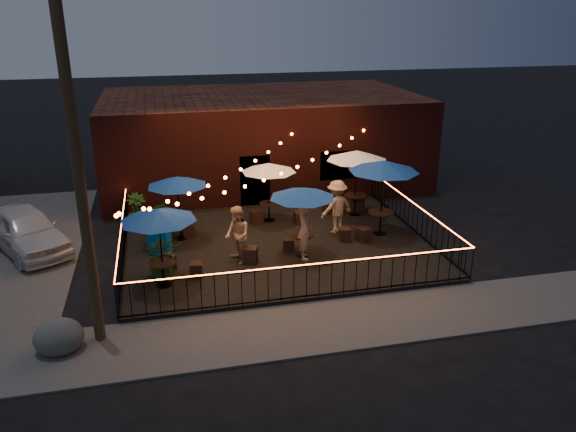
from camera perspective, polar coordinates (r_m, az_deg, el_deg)
The scene contains 36 objects.
ground at distance 17.43m, azimuth 0.17°, elevation -5.72°, with size 110.00×110.00×0.00m, color black.
patio at distance 19.17m, azimuth -1.21°, elevation -2.95°, with size 10.00×8.00×0.15m, color black.
sidewalk at distance 14.66m, azimuth 3.16°, elevation -11.09°, with size 18.00×2.50×0.05m, color #464240.
brick_building at distance 26.25m, azimuth -2.75°, elevation 7.91°, with size 14.00×8.00×4.00m.
utility_pole at distance 13.27m, azimuth -20.38°, elevation 3.01°, with size 0.26×0.26×8.00m, color #3C2A18.
fence_front at distance 15.40m, azimuth 1.90°, elevation -6.70°, with size 10.00×0.04×1.04m.
fence_left at distance 18.65m, azimuth -16.44°, elevation -2.56°, with size 0.04×8.00×1.04m.
fence_right at distance 20.49m, azimuth 12.59°, elevation -0.10°, with size 0.04×8.00×1.04m.
festoon_lights at distance 17.88m, azimuth -4.23°, elevation 3.59°, with size 10.02×8.72×1.32m.
cafe_table_0 at distance 15.85m, azimuth -13.04°, elevation 0.02°, with size 2.59×2.59×2.35m.
cafe_table_1 at distance 19.15m, azimuth -11.21°, elevation 3.39°, with size 2.59×2.59×2.24m.
cafe_table_2 at distance 17.44m, azimuth 1.47°, elevation 2.29°, with size 2.22×2.22×2.30m.
cafe_table_3 at distance 20.50m, azimuth -1.98°, elevation 4.87°, with size 2.68×2.68×2.23m.
cafe_table_4 at distance 19.39m, azimuth 9.70°, elevation 4.93°, with size 3.03×3.03×2.68m.
cafe_table_5 at distance 21.23m, azimuth 7.01°, elevation 6.05°, with size 2.47×2.47×2.53m.
bistro_chair_0 at distance 17.58m, azimuth -12.10°, elevation -4.58°, with size 0.40×0.40×0.47m, color black.
bistro_chair_1 at distance 16.96m, azimuth -9.34°, elevation -5.42°, with size 0.36×0.36×0.43m, color black.
bistro_chair_2 at distance 20.32m, azimuth -12.61°, elevation -1.12°, with size 0.40×0.40×0.47m, color black.
bistro_chair_3 at distance 19.87m, azimuth -10.05°, elevation -1.43°, with size 0.40×0.40×0.47m, color black.
bistro_chair_4 at distance 17.65m, azimuth -3.86°, elevation -3.96°, with size 0.43×0.43×0.51m, color black.
bistro_chair_5 at distance 18.45m, azimuth 0.06°, elevation -2.95°, with size 0.36×0.36×0.42m, color black.
bistro_chair_6 at distance 20.87m, azimuth -3.24°, elevation -0.05°, with size 0.41×0.41×0.48m, color black.
bistro_chair_7 at distance 20.81m, azimuth 1.16°, elevation -0.14°, with size 0.37×0.37×0.44m, color black.
bistro_chair_8 at distance 19.36m, azimuth 5.79°, elevation -1.86°, with size 0.37×0.37×0.44m, color black.
bistro_chair_9 at distance 19.41m, azimuth 7.71°, elevation -1.86°, with size 0.38×0.38×0.45m, color black.
bistro_chair_10 at distance 21.91m, azimuth 4.22°, elevation 0.98°, with size 0.43×0.43×0.51m, color black.
bistro_chair_11 at distance 22.07m, azimuth 7.03°, elevation 1.03°, with size 0.43×0.43×0.51m, color black.
patron_a at distance 17.66m, azimuth 1.67°, elevation -1.50°, with size 0.69×0.45×1.88m, color #D8AF92.
patron_b at distance 17.44m, azimuth -5.18°, elevation -1.94°, with size 0.89×0.69×1.83m, color #D9A88F.
patron_c at distance 19.77m, azimuth 4.98°, elevation 0.94°, with size 1.24×0.71×1.92m, color #DBA898.
potted_shrub_a at distance 17.02m, azimuth -12.61°, elevation -3.90°, with size 1.19×1.03×1.32m, color #0C400C.
potted_shrub_b at distance 19.26m, azimuth -13.28°, elevation -0.73°, with size 0.83×0.67×1.52m, color #0E350C.
potted_shrub_c at distance 20.97m, azimuth -15.11°, elevation 0.50°, with size 0.71×0.71×1.27m, color #16360C.
cooler at distance 18.69m, azimuth -12.93°, elevation -2.30°, with size 0.84×0.73×0.93m.
boulder at distance 14.55m, azimuth -22.26°, elevation -11.31°, with size 1.02×0.87×0.80m, color #4A4A45.
car_white at distance 20.58m, azimuth -25.06°, elevation -1.31°, with size 1.73×4.30×1.47m, color silver.
Camera 1 is at (-3.61, -15.22, 7.69)m, focal length 35.00 mm.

